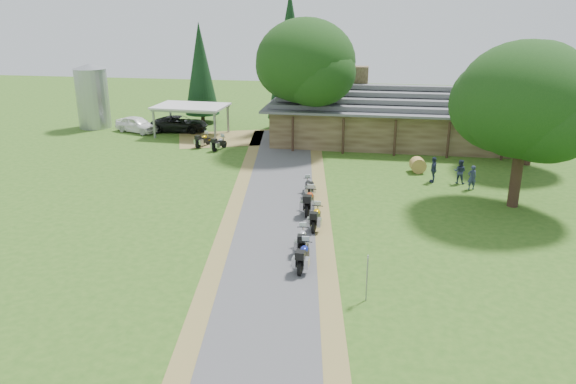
% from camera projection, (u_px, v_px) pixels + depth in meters
% --- Properties ---
extents(ground, '(120.00, 120.00, 0.00)m').
position_uv_depth(ground, '(271.00, 257.00, 26.46)').
color(ground, '#2D5618').
rests_on(ground, ground).
extents(driveway, '(51.95, 51.95, 0.00)m').
position_uv_depth(driveway, '(276.00, 225.00, 30.27)').
color(driveway, '#434446').
rests_on(driveway, ground).
extents(lodge, '(21.40, 9.40, 4.90)m').
position_uv_depth(lodge, '(395.00, 114.00, 47.15)').
color(lodge, brown).
rests_on(lodge, ground).
extents(silo, '(3.18, 3.18, 5.97)m').
position_uv_depth(silo, '(92.00, 96.00, 52.59)').
color(silo, gray).
rests_on(silo, ground).
extents(carport, '(6.45, 4.49, 2.70)m').
position_uv_depth(carport, '(192.00, 120.00, 49.99)').
color(carport, silver).
rests_on(carport, ground).
extents(car_white_sedan, '(4.17, 5.98, 1.84)m').
position_uv_depth(car_white_sedan, '(137.00, 122.00, 51.26)').
color(car_white_sedan, white).
rests_on(car_white_sedan, ground).
extents(car_dark_suv, '(2.71, 5.72, 2.14)m').
position_uv_depth(car_dark_suv, '(180.00, 120.00, 51.55)').
color(car_dark_suv, black).
rests_on(car_dark_suv, ground).
extents(motorcycle_row_a, '(0.72, 1.93, 1.30)m').
position_uv_depth(motorcycle_row_a, '(303.00, 255.00, 25.17)').
color(motorcycle_row_a, navy).
rests_on(motorcycle_row_a, ground).
extents(motorcycle_row_b, '(0.73, 1.83, 1.22)m').
position_uv_depth(motorcycle_row_b, '(302.00, 238.00, 26.98)').
color(motorcycle_row_b, '#989B9F').
rests_on(motorcycle_row_b, ground).
extents(motorcycle_row_c, '(0.69, 1.91, 1.29)m').
position_uv_depth(motorcycle_row_c, '(316.00, 216.00, 29.65)').
color(motorcycle_row_c, '#D99D00').
rests_on(motorcycle_row_c, ground).
extents(motorcycle_row_d, '(0.70, 2.15, 1.47)m').
position_uv_depth(motorcycle_row_d, '(309.00, 200.00, 31.81)').
color(motorcycle_row_d, '#B93F15').
rests_on(motorcycle_row_d, ground).
extents(motorcycle_row_e, '(1.00, 1.75, 1.14)m').
position_uv_depth(motorcycle_row_e, '(309.00, 186.00, 34.79)').
color(motorcycle_row_e, black).
rests_on(motorcycle_row_e, ground).
extents(motorcycle_carport_a, '(1.14, 1.83, 1.19)m').
position_uv_depth(motorcycle_carport_a, '(203.00, 139.00, 46.28)').
color(motorcycle_carport_a, '#C99B08').
rests_on(motorcycle_carport_a, ground).
extents(motorcycle_carport_b, '(1.09, 1.82, 1.19)m').
position_uv_depth(motorcycle_carport_b, '(219.00, 143.00, 45.28)').
color(motorcycle_carport_b, slate).
rests_on(motorcycle_carport_b, ground).
extents(person_a, '(0.62, 0.52, 1.86)m').
position_uv_depth(person_a, '(472.00, 175.00, 35.65)').
color(person_a, '#2C3551').
rests_on(person_a, ground).
extents(person_b, '(0.63, 0.54, 1.89)m').
position_uv_depth(person_b, '(460.00, 169.00, 36.84)').
color(person_b, '#2C3551').
rests_on(person_b, ground).
extents(person_c, '(0.50, 0.63, 2.03)m').
position_uv_depth(person_c, '(434.00, 167.00, 37.07)').
color(person_c, '#2C3551').
rests_on(person_c, ground).
extents(hay_bale, '(1.18, 1.10, 1.05)m').
position_uv_depth(hay_bale, '(418.00, 165.00, 39.35)').
color(hay_bale, '#A17B3B').
rests_on(hay_bale, ground).
extents(sign_post, '(0.36, 0.06, 1.97)m').
position_uv_depth(sign_post, '(367.00, 278.00, 22.30)').
color(sign_post, gray).
rests_on(sign_post, ground).
extents(oak_lodge_left, '(7.84, 7.84, 11.25)m').
position_uv_depth(oak_lodge_left, '(305.00, 78.00, 44.46)').
color(oak_lodge_left, black).
rests_on(oak_lodge_left, ground).
extents(oak_lodge_right, '(6.58, 6.58, 9.93)m').
position_uv_depth(oak_lodge_right, '(536.00, 97.00, 39.72)').
color(oak_lodge_right, black).
rests_on(oak_lodge_right, ground).
extents(oak_driveway, '(7.69, 7.69, 10.11)m').
position_uv_depth(oak_driveway, '(524.00, 121.00, 31.38)').
color(oak_driveway, black).
rests_on(oak_driveway, ground).
extents(cedar_near, '(4.13, 4.13, 12.45)m').
position_uv_depth(cedar_near, '(290.00, 61.00, 50.87)').
color(cedar_near, black).
rests_on(cedar_near, ground).
extents(cedar_far, '(3.33, 3.33, 9.64)m').
position_uv_depth(cedar_far, '(201.00, 73.00, 54.15)').
color(cedar_far, black).
rests_on(cedar_far, ground).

